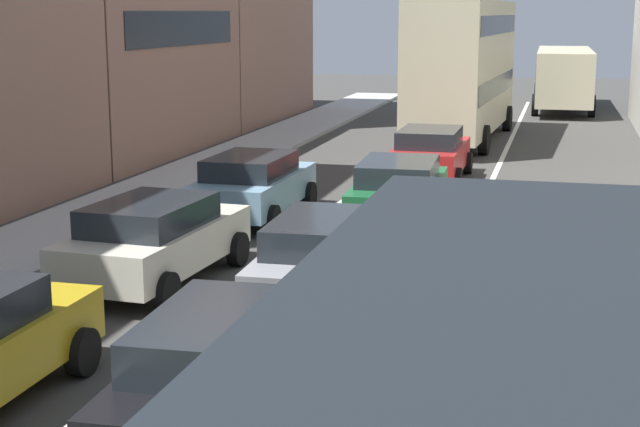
{
  "coord_description": "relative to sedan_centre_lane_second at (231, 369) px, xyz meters",
  "views": [
    {
      "loc": [
        3.58,
        -2.05,
        4.64
      ],
      "look_at": [
        0.0,
        12.0,
        1.6
      ],
      "focal_mm": 53.9,
      "sensor_mm": 36.0,
      "label": 1
    }
  ],
  "objects": [
    {
      "name": "sedan_left_lane_third",
      "position": [
        -3.38,
        5.58,
        0.0
      ],
      "size": [
        2.28,
        4.4,
        1.49
      ],
      "rotation": [
        0.0,
        0.0,
        1.51
      ],
      "color": "beige",
      "rests_on": "ground"
    },
    {
      "name": "sedan_right_lane_behind_truck",
      "position": [
        3.23,
        1.76,
        0.0
      ],
      "size": [
        2.28,
        4.41,
        1.49
      ],
      "rotation": [
        0.0,
        0.0,
        1.64
      ],
      "color": "silver",
      "rests_on": "ground"
    },
    {
      "name": "sedan_left_lane_fourth",
      "position": [
        -3.41,
        11.1,
        0.0
      ],
      "size": [
        2.11,
        4.32,
        1.49
      ],
      "rotation": [
        0.0,
        0.0,
        1.56
      ],
      "color": "#759EB7",
      "rests_on": "ground"
    },
    {
      "name": "bus_far_queue_secondary",
      "position": [
        3.29,
        38.82,
        0.96
      ],
      "size": [
        2.94,
        10.54,
        2.9
      ],
      "rotation": [
        0.0,
        0.0,
        1.59
      ],
      "color": "#BFB793",
      "rests_on": "ground"
    },
    {
      "name": "coupe_centre_lane_fourth",
      "position": [
        -0.04,
        11.16,
        0.0
      ],
      "size": [
        2.22,
        4.38,
        1.49
      ],
      "rotation": [
        0.0,
        0.0,
        1.62
      ],
      "color": "#19592D",
      "rests_on": "ground"
    },
    {
      "name": "lane_stripe_left",
      "position": [
        -1.87,
        12.63,
        -0.79
      ],
      "size": [
        0.16,
        60.0,
        0.01
      ],
      "primitive_type": "cube",
      "color": "silver",
      "rests_on": "ground"
    },
    {
      "name": "hatchback_centre_lane_third",
      "position": [
        -0.13,
        5.0,
        0.0
      ],
      "size": [
        2.18,
        4.36,
        1.49
      ],
      "rotation": [
        0.0,
        0.0,
        1.6
      ],
      "color": "gray",
      "rests_on": "ground"
    },
    {
      "name": "sidewalk_left",
      "position": [
        -6.87,
        12.63,
        -0.73
      ],
      "size": [
        2.6,
        64.0,
        0.14
      ],
      "primitive_type": "cube",
      "color": "#B0B0B0",
      "rests_on": "ground"
    },
    {
      "name": "sedan_centre_lane_fifth",
      "position": [
        -0.17,
        17.09,
        0.0
      ],
      "size": [
        2.06,
        4.3,
        1.49
      ],
      "rotation": [
        0.0,
        0.0,
        1.57
      ],
      "color": "#A51E1E",
      "rests_on": "ground"
    },
    {
      "name": "bus_mid_queue_primary",
      "position": [
        -0.22,
        25.78,
        2.03
      ],
      "size": [
        3.18,
        10.61,
        5.06
      ],
      "rotation": [
        0.0,
        0.0,
        1.52
      ],
      "color": "#BFB793",
      "rests_on": "ground"
    },
    {
      "name": "sedan_centre_lane_second",
      "position": [
        0.0,
        0.0,
        0.0
      ],
      "size": [
        2.21,
        4.37,
        1.49
      ],
      "rotation": [
        0.0,
        0.0,
        1.61
      ],
      "color": "black",
      "rests_on": "ground"
    },
    {
      "name": "lane_stripe_right",
      "position": [
        1.53,
        12.63,
        -0.79
      ],
      "size": [
        0.16,
        60.0,
        0.01
      ],
      "primitive_type": "cube",
      "color": "silver",
      "rests_on": "ground"
    }
  ]
}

